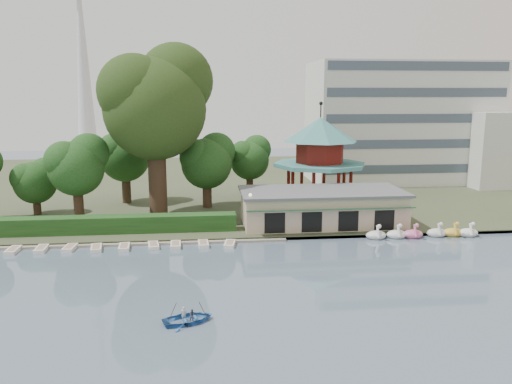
{
  "coord_description": "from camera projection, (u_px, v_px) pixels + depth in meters",
  "views": [
    {
      "loc": [
        -3.34,
        -32.73,
        14.81
      ],
      "look_at": [
        2.0,
        18.0,
        5.0
      ],
      "focal_mm": 35.0,
      "sensor_mm": 36.0,
      "label": 1
    }
  ],
  "objects": [
    {
      "name": "pavilion",
      "position": [
        320.0,
        152.0,
        66.18
      ],
      "size": [
        12.4,
        12.4,
        13.5
      ],
      "color": "beige",
      "rests_on": "shore"
    },
    {
      "name": "broadcast_tower",
      "position": [
        81.0,
        36.0,
        161.09
      ],
      "size": [
        8.0,
        8.0,
        96.0
      ],
      "color": "silver",
      "rests_on": "ground"
    },
    {
      "name": "rowboat_with_passengers",
      "position": [
        188.0,
        315.0,
        33.14
      ],
      "size": [
        5.49,
        4.59,
        2.01
      ],
      "color": "#2E66AC",
      "rests_on": "ground"
    },
    {
      "name": "embankment",
      "position": [
        238.0,
        239.0,
        51.97
      ],
      "size": [
        220.0,
        0.6,
        0.3
      ],
      "primitive_type": "cube",
      "color": "gray",
      "rests_on": "ground"
    },
    {
      "name": "big_tree",
      "position": [
        156.0,
        100.0,
        59.02
      ],
      "size": [
        13.36,
        12.45,
        20.81
      ],
      "color": "#3A281C",
      "rests_on": "shore"
    },
    {
      "name": "dock",
      "position": [
        120.0,
        243.0,
        50.65
      ],
      "size": [
        34.0,
        1.6,
        0.24
      ],
      "primitive_type": "cube",
      "color": "gray",
      "rests_on": "ground"
    },
    {
      "name": "boathouse",
      "position": [
        322.0,
        207.0,
        57.15
      ],
      "size": [
        18.6,
        9.39,
        3.9
      ],
      "color": "beige",
      "rests_on": "shore"
    },
    {
      "name": "lamp_post",
      "position": [
        250.0,
        206.0,
        53.18
      ],
      "size": [
        0.36,
        0.36,
        4.28
      ],
      "color": "black",
      "rests_on": "shore"
    },
    {
      "name": "small_trees",
      "position": [
        124.0,
        162.0,
        63.17
      ],
      "size": [
        39.07,
        16.67,
        10.39
      ],
      "color": "#3A281C",
      "rests_on": "shore"
    },
    {
      "name": "ground_plane",
      "position": [
        255.0,
        310.0,
        35.11
      ],
      "size": [
        220.0,
        220.0,
        0.0
      ],
      "primitive_type": "plane",
      "color": "slate",
      "rests_on": "ground"
    },
    {
      "name": "shore",
      "position": [
        224.0,
        183.0,
        85.85
      ],
      "size": [
        220.0,
        70.0,
        0.4
      ],
      "primitive_type": "cube",
      "color": "#424930",
      "rests_on": "ground"
    },
    {
      "name": "hedge",
      "position": [
        96.0,
        225.0,
        53.34
      ],
      "size": [
        30.0,
        2.0,
        1.8
      ],
      "primitive_type": "cube",
      "color": "#214A1B",
      "rests_on": "shore"
    },
    {
      "name": "office_building",
      "position": [
        417.0,
        127.0,
        84.48
      ],
      "size": [
        38.0,
        18.0,
        20.0
      ],
      "color": "silver",
      "rests_on": "shore"
    },
    {
      "name": "moored_rowboats",
      "position": [
        97.0,
        247.0,
        49.06
      ],
      "size": [
        27.38,
        2.76,
        0.36
      ],
      "color": "white",
      "rests_on": "ground"
    },
    {
      "name": "swan_boats",
      "position": [
        424.0,
        233.0,
        53.27
      ],
      "size": [
        12.35,
        2.1,
        1.92
      ],
      "color": "white",
      "rests_on": "ground"
    }
  ]
}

